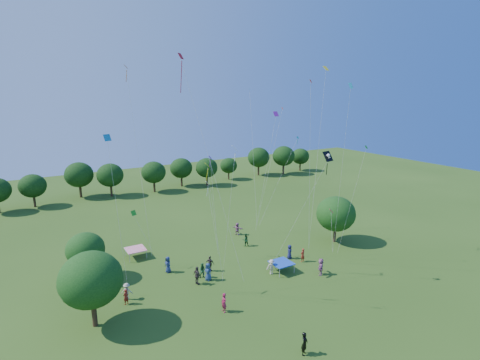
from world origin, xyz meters
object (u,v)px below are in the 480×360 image
(near_tree_north, at_px, (85,249))
(man_in_black, at_px, (305,344))
(near_tree_east, at_px, (336,214))
(tent_blue, at_px, (282,263))
(near_tree_west, at_px, (91,280))
(red_high_kite, at_px, (193,103))
(tent_red_stripe, at_px, (136,249))
(pirate_kite, at_px, (327,159))

(near_tree_north, height_order, man_in_black, near_tree_north)
(near_tree_east, height_order, tent_blue, near_tree_east)
(near_tree_west, bearing_deg, man_in_black, -42.62)
(near_tree_west, height_order, man_in_black, near_tree_west)
(red_high_kite, bearing_deg, man_in_black, -82.86)
(near_tree_east, xyz_separation_m, red_high_kite, (-19.56, 0.25, 14.31))
(near_tree_west, distance_m, tent_red_stripe, 13.77)
(near_tree_north, relative_size, pirate_kite, 0.42)
(tent_red_stripe, height_order, man_in_black, man_in_black)
(near_tree_west, distance_m, tent_blue, 19.65)
(near_tree_north, distance_m, man_in_black, 23.95)
(pirate_kite, bearing_deg, near_tree_east, 37.80)
(near_tree_west, distance_m, pirate_kite, 23.81)
(man_in_black, bearing_deg, tent_red_stripe, 70.19)
(near_tree_west, height_order, near_tree_east, near_tree_west)
(near_tree_east, bearing_deg, pirate_kite, -142.20)
(tent_red_stripe, relative_size, tent_blue, 1.00)
(near_tree_east, xyz_separation_m, man_in_black, (-17.68, -14.75, -2.93))
(tent_red_stripe, height_order, pirate_kite, pirate_kite)
(pirate_kite, height_order, red_high_kite, red_high_kite)
(tent_red_stripe, distance_m, red_high_kite, 19.52)
(tent_blue, distance_m, man_in_black, 13.31)
(near_tree_west, relative_size, red_high_kite, 0.31)
(near_tree_east, height_order, red_high_kite, red_high_kite)
(pirate_kite, distance_m, red_high_kite, 14.01)
(tent_blue, xyz_separation_m, man_in_black, (-6.58, -11.56, -0.12))
(near_tree_east, bearing_deg, tent_blue, -163.97)
(man_in_black, bearing_deg, near_tree_west, 102.94)
(tent_red_stripe, height_order, tent_blue, same)
(pirate_kite, relative_size, red_high_kite, 0.57)
(near_tree_east, relative_size, pirate_kite, 0.50)
(tent_blue, bearing_deg, tent_red_stripe, 137.05)
(near_tree_west, bearing_deg, tent_blue, -0.64)
(near_tree_north, height_order, tent_red_stripe, near_tree_north)
(tent_red_stripe, bearing_deg, tent_blue, -42.95)
(near_tree_north, xyz_separation_m, near_tree_east, (29.60, -5.88, 0.50))
(near_tree_west, relative_size, man_in_black, 3.58)
(tent_red_stripe, bearing_deg, near_tree_north, -154.82)
(near_tree_west, relative_size, near_tree_north, 1.28)
(tent_red_stripe, xyz_separation_m, red_high_kite, (4.22, -8.37, 17.12))
(near_tree_west, relative_size, tent_red_stripe, 2.99)
(near_tree_north, bearing_deg, near_tree_west, -95.71)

